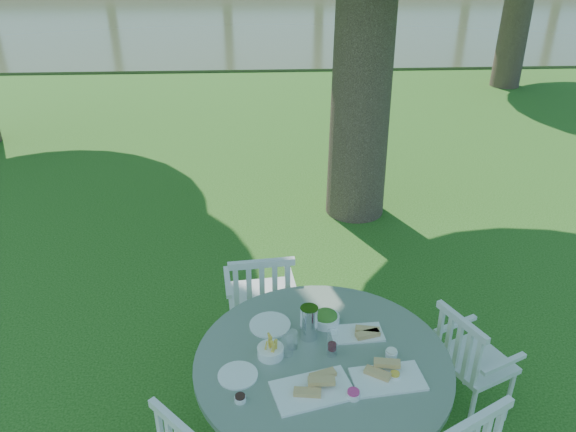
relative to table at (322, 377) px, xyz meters
name	(u,v)px	position (x,y,z in m)	size (l,w,h in m)	color
ground	(289,311)	(-0.11, 1.52, -0.65)	(140.00, 140.00, 0.00)	#153F0D
table	(322,377)	(0.00, 0.00, 0.00)	(1.52, 1.52, 0.79)	black
chair_ne	(467,358)	(1.00, 0.27, -0.14)	(0.56, 0.57, 0.87)	silver
chair_nw	(261,297)	(-0.36, 0.96, -0.10)	(0.52, 0.50, 0.95)	silver
tableware	(314,347)	(-0.05, 0.07, 0.18)	(1.17, 0.89, 0.22)	white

